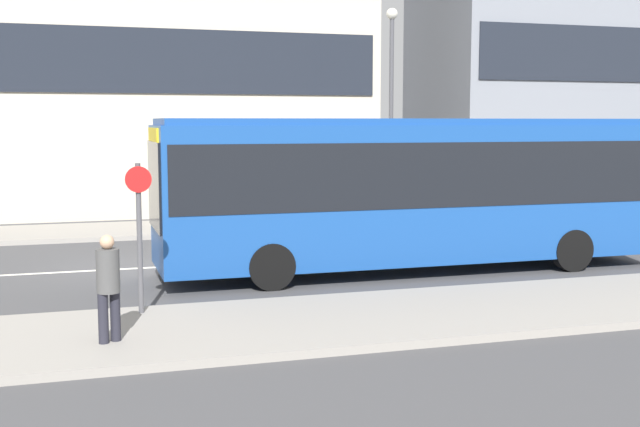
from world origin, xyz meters
TOP-DOWN VIEW (x-y plane):
  - ground_plane at (0.00, 0.00)m, footprint 120.00×120.00m
  - sidewalk_near at (0.00, -6.25)m, footprint 44.00×3.50m
  - sidewalk_far at (0.00, 6.25)m, footprint 44.00×3.50m
  - lane_centerline at (0.00, 0.00)m, footprint 41.80×0.16m
  - city_bus at (5.65, -2.10)m, footprint 11.34×2.55m
  - parked_car_0 at (16.06, 3.46)m, footprint 4.23×1.89m
  - pedestrian_near_stop at (-1.15, -6.72)m, footprint 0.34×0.34m
  - bus_stop_sign at (-0.55, -5.00)m, footprint 0.44×0.12m
  - street_lamp at (8.17, 5.25)m, footprint 0.36×0.36m

SIDE VIEW (x-z plane):
  - ground_plane at x=0.00m, z-range 0.00..0.00m
  - lane_centerline at x=0.00m, z-range 0.00..0.01m
  - sidewalk_near at x=0.00m, z-range 0.00..0.13m
  - sidewalk_far at x=0.00m, z-range 0.00..0.13m
  - parked_car_0 at x=16.06m, z-range -0.04..1.35m
  - pedestrian_near_stop at x=-1.15m, z-range 0.23..1.84m
  - bus_stop_sign at x=-0.55m, z-range 0.35..2.91m
  - city_bus at x=5.65m, z-range 0.25..3.70m
  - street_lamp at x=8.17m, z-range 0.89..7.69m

